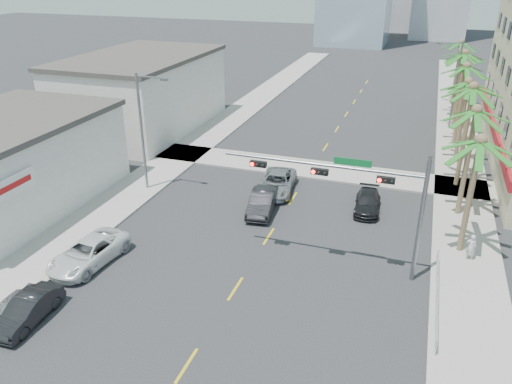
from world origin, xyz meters
TOP-DOWN VIEW (x-y plane):
  - ground at (0.00, 0.00)m, footprint 260.00×260.00m
  - sidewalk_right at (12.00, 20.00)m, footprint 4.00×120.00m
  - sidewalk_left at (-12.00, 20.00)m, footprint 4.00×120.00m
  - sidewalk_cross at (0.00, 22.00)m, footprint 80.00×4.00m
  - building_left_near at (-19.00, 8.00)m, footprint 10.00×16.00m
  - building_left_far at (-19.50, 28.00)m, footprint 11.00×18.00m
  - traffic_signal_mast at (5.78, 7.95)m, footprint 11.12×0.54m
  - palm_tree_0 at (11.60, 12.00)m, footprint 4.80×4.80m
  - palm_tree_1 at (11.60, 17.20)m, footprint 4.80×4.80m
  - palm_tree_2 at (11.60, 22.40)m, footprint 4.80×4.80m
  - palm_tree_3 at (11.60, 27.60)m, footprint 4.80×4.80m
  - palm_tree_4 at (11.60, 32.80)m, footprint 4.80×4.80m
  - palm_tree_5 at (11.60, 38.00)m, footprint 4.80×4.80m
  - palm_tree_6 at (11.60, 43.20)m, footprint 4.80×4.80m
  - palm_tree_7 at (11.60, 48.40)m, footprint 4.80×4.80m
  - streetlight_left at (-11.00, 14.00)m, footprint 2.55×0.25m
  - streetlight_right at (11.00, 38.00)m, footprint 2.55×0.25m
  - guardrail at (10.30, 6.00)m, footprint 0.08×8.08m
  - car_parked_near at (-9.40, -1.97)m, footprint 1.64×3.80m
  - car_parked_mid at (-8.66, -1.78)m, footprint 1.59×4.12m
  - car_parked_far at (-9.01, 3.58)m, footprint 3.03×5.55m
  - car_lane_left at (-1.50, 13.23)m, footprint 2.19×4.76m
  - car_lane_center at (-1.50, 16.86)m, footprint 3.08×5.60m
  - car_lane_right at (5.50, 15.85)m, footprint 2.01×4.33m
  - pedestrian at (12.10, 11.06)m, footprint 0.61×0.42m

SIDE VIEW (x-z plane):
  - ground at x=0.00m, z-range 0.00..0.00m
  - sidewalk_right at x=12.00m, z-range 0.00..0.15m
  - sidewalk_left at x=-12.00m, z-range 0.00..0.15m
  - sidewalk_cross at x=0.00m, z-range 0.00..0.15m
  - car_lane_right at x=5.50m, z-range 0.00..1.23m
  - car_parked_near at x=-9.40m, z-range 0.00..1.28m
  - car_parked_mid at x=-8.66m, z-range 0.00..1.34m
  - guardrail at x=10.30m, z-range 0.17..1.17m
  - car_parked_far at x=-9.01m, z-range 0.00..1.48m
  - car_lane_center at x=-1.50m, z-range 0.00..1.49m
  - car_lane_left at x=-1.50m, z-range 0.00..1.51m
  - pedestrian at x=12.10m, z-range 0.15..1.79m
  - building_left_near at x=-19.00m, z-range 0.00..6.00m
  - building_left_far at x=-19.50m, z-range 0.00..7.20m
  - streetlight_left at x=-11.00m, z-range 0.56..9.56m
  - streetlight_right at x=11.00m, z-range 0.56..9.56m
  - traffic_signal_mast at x=5.78m, z-range 1.46..8.66m
  - palm_tree_0 at x=11.60m, z-range 3.18..10.98m
  - palm_tree_3 at x=11.60m, z-range 3.18..10.98m
  - palm_tree_6 at x=11.60m, z-range 3.18..10.98m
  - palm_tree_1 at x=11.60m, z-range 3.35..11.51m
  - palm_tree_4 at x=11.60m, z-range 3.35..11.51m
  - palm_tree_7 at x=11.60m, z-range 3.35..11.51m
  - palm_tree_2 at x=11.60m, z-range 3.52..12.04m
  - palm_tree_5 at x=11.60m, z-range 3.52..12.04m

